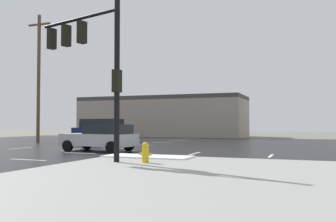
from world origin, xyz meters
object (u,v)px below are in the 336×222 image
at_px(fire_hydrant, 146,152).
at_px(sedan_silver, 101,137).
at_px(traffic_signal_mast, 92,55).
at_px(suv_navy, 102,130).
at_px(utility_pole_far, 39,76).

height_order(fire_hydrant, sedan_silver, sedan_silver).
xyz_separation_m(traffic_signal_mast, suv_navy, (-8.13, 14.24, -3.47)).
bearing_deg(traffic_signal_mast, utility_pole_far, -27.70).
xyz_separation_m(fire_hydrant, utility_pole_far, (-15.36, 11.87, 5.12)).
bearing_deg(traffic_signal_mast, sedan_silver, -47.63).
bearing_deg(suv_navy, traffic_signal_mast, -63.13).
height_order(traffic_signal_mast, sedan_silver, traffic_signal_mast).
distance_m(fire_hydrant, utility_pole_far, 20.08).
distance_m(traffic_signal_mast, utility_pole_far, 17.35).
xyz_separation_m(traffic_signal_mast, sedan_silver, (-2.90, 5.54, -3.71)).
bearing_deg(utility_pole_far, fire_hydrant, -37.71).
distance_m(traffic_signal_mast, fire_hydrant, 4.79).
xyz_separation_m(sedan_silver, utility_pole_far, (-9.87, 6.15, 4.81)).
xyz_separation_m(fire_hydrant, suv_navy, (-10.72, 14.42, 0.55)).
bearing_deg(traffic_signal_mast, fire_hydrant, -169.26).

